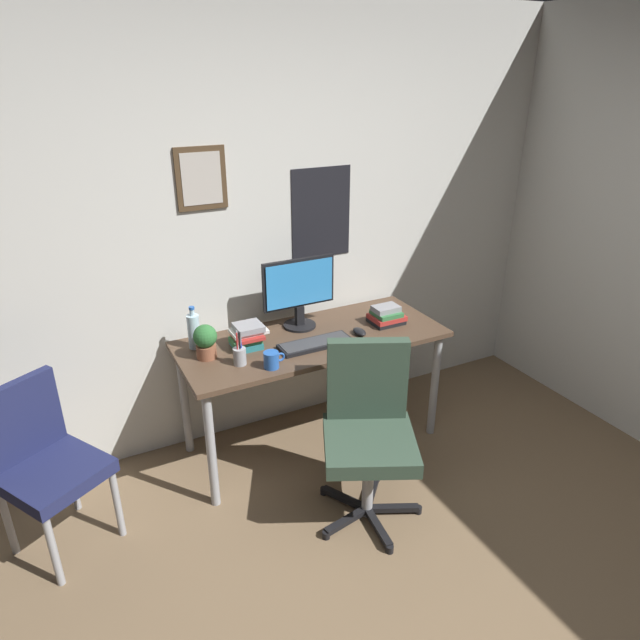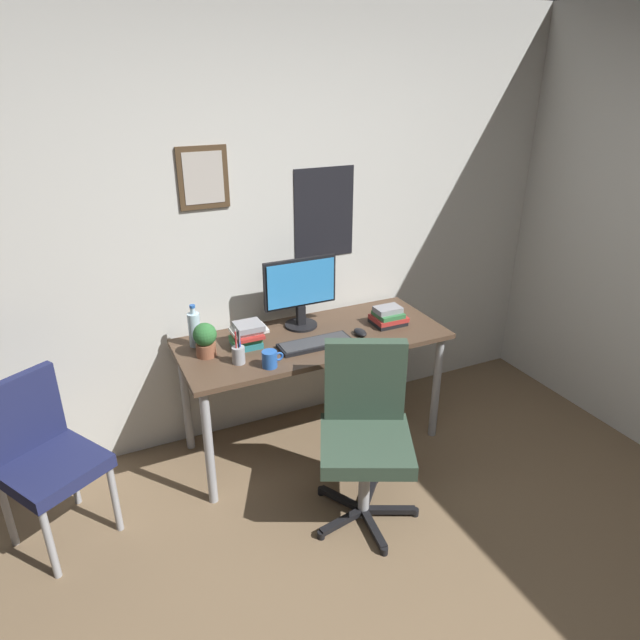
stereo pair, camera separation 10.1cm
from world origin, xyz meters
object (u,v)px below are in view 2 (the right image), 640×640
at_px(side_chair, 42,452).
at_px(keyboard, 315,343).
at_px(monitor, 300,290).
at_px(coffee_mug_near, 270,359).
at_px(book_stack_left, 388,317).
at_px(book_stack_right, 247,335).
at_px(potted_plant, 205,339).
at_px(computer_mouse, 360,332).
at_px(water_bottle, 195,329).
at_px(pen_cup, 238,354).
at_px(office_chair, 365,425).

relative_size(side_chair, keyboard, 2.03).
relative_size(monitor, coffee_mug_near, 3.83).
bearing_deg(book_stack_left, book_stack_right, 174.80).
bearing_deg(keyboard, potted_plant, 166.52).
xyz_separation_m(computer_mouse, coffee_mug_near, (-0.62, -0.14, 0.03)).
relative_size(computer_mouse, water_bottle, 0.44).
distance_m(side_chair, coffee_mug_near, 1.20).
xyz_separation_m(water_bottle, pen_cup, (0.16, -0.31, -0.05)).
distance_m(keyboard, potted_plant, 0.62).
bearing_deg(monitor, pen_cup, -148.97).
distance_m(potted_plant, book_stack_right, 0.25).
height_order(office_chair, book_stack_left, office_chair).
xyz_separation_m(office_chair, keyboard, (-0.03, 0.54, 0.23)).
bearing_deg(office_chair, potted_plant, 132.88).
height_order(keyboard, pen_cup, pen_cup).
bearing_deg(coffee_mug_near, side_chair, 175.76).
height_order(monitor, book_stack_right, monitor).
bearing_deg(computer_mouse, pen_cup, -178.01).
xyz_separation_m(side_chair, book_stack_right, (1.13, 0.20, 0.31)).
relative_size(computer_mouse, book_stack_right, 0.52).
height_order(pen_cup, book_stack_right, pen_cup).
relative_size(keyboard, book_stack_left, 2.11).
distance_m(keyboard, water_bottle, 0.69).
distance_m(coffee_mug_near, potted_plant, 0.39).
bearing_deg(potted_plant, monitor, 12.40).
height_order(coffee_mug_near, potted_plant, potted_plant).
height_order(potted_plant, pen_cup, pen_cup).
bearing_deg(office_chair, pen_cup, 133.42).
bearing_deg(book_stack_left, side_chair, -176.56).
bearing_deg(office_chair, book_stack_left, 51.07).
distance_m(side_chair, potted_plant, 0.97).
relative_size(water_bottle, potted_plant, 1.29).
relative_size(side_chair, book_stack_left, 4.29).
distance_m(keyboard, coffee_mug_near, 0.35).
xyz_separation_m(office_chair, water_bottle, (-0.66, 0.83, 0.33)).
distance_m(monitor, book_stack_right, 0.44).
bearing_deg(office_chair, computer_mouse, 64.27).
distance_m(computer_mouse, water_bottle, 0.97).
bearing_deg(potted_plant, pen_cup, -48.98).
bearing_deg(office_chair, coffee_mug_near, 130.86).
height_order(side_chair, monitor, monitor).
bearing_deg(monitor, keyboard, -96.21).
xyz_separation_m(side_chair, monitor, (1.51, 0.32, 0.48)).
relative_size(potted_plant, pen_cup, 0.98).
distance_m(computer_mouse, book_stack_left, 0.25).
relative_size(office_chair, water_bottle, 3.76).
bearing_deg(potted_plant, computer_mouse, -8.32).
bearing_deg(potted_plant, book_stack_right, 4.37).
distance_m(office_chair, book_stack_right, 0.85).
bearing_deg(book_stack_left, pen_cup, -174.50).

